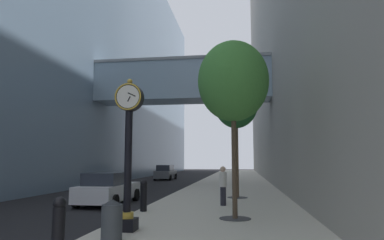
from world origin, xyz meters
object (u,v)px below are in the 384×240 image
at_px(street_clock, 128,145).
at_px(street_tree_mid_near, 236,104).
at_px(street_tree_near, 233,82).
at_px(trash_bin, 112,220).
at_px(pedestrian_walking, 223,184).
at_px(car_white_near, 108,189).
at_px(bollard_third, 144,195).
at_px(car_grey_mid, 166,173).
at_px(bollard_nearest, 59,224).

height_order(street_clock, street_tree_mid_near, street_tree_mid_near).
xyz_separation_m(street_tree_near, trash_bin, (-2.96, -3.92, -4.31)).
relative_size(pedestrian_walking, car_white_near, 0.39).
xyz_separation_m(street_tree_mid_near, pedestrian_walking, (-0.59, -3.37, -4.24)).
bearing_deg(bollard_third, car_white_near, 131.90).
distance_m(car_white_near, car_grey_mid, 21.83).
bearing_deg(street_tree_near, street_clock, -140.65).
relative_size(bollard_third, car_white_near, 0.27).
xyz_separation_m(bollard_nearest, bollard_third, (0.00, 6.51, 0.00)).
relative_size(bollard_nearest, street_tree_near, 0.19).
bearing_deg(street_clock, car_white_near, 115.77).
relative_size(bollard_third, street_tree_mid_near, 0.19).
distance_m(pedestrian_walking, car_white_near, 5.78).
height_order(street_clock, trash_bin, street_clock).
bearing_deg(street_clock, bollard_third, 98.91).
relative_size(street_clock, car_white_near, 0.99).
bearing_deg(street_clock, pedestrian_walking, 67.73).
distance_m(bollard_nearest, bollard_third, 6.51).
bearing_deg(car_white_near, bollard_third, -48.10).
relative_size(car_white_near, car_grey_mid, 0.97).
distance_m(bollard_third, pedestrian_walking, 3.79).
bearing_deg(car_grey_mid, street_tree_near, -72.38).
bearing_deg(car_grey_mid, trash_bin, -79.97).
bearing_deg(street_tree_mid_near, bollard_third, -123.13).
bearing_deg(pedestrian_walking, bollard_third, -143.94).
bearing_deg(street_tree_near, car_grey_mid, 107.62).
bearing_deg(street_tree_near, bollard_nearest, -124.90).
distance_m(trash_bin, pedestrian_walking, 7.80).
relative_size(trash_bin, car_white_near, 0.23).
height_order(bollard_nearest, pedestrian_walking, pedestrian_walking).
distance_m(street_clock, street_tree_mid_near, 10.23).
bearing_deg(street_tree_near, street_tree_mid_near, 90.00).
distance_m(street_tree_near, street_tree_mid_near, 6.88).
height_order(bollard_nearest, car_white_near, car_white_near).
bearing_deg(street_tree_mid_near, car_white_near, -157.53).
bearing_deg(pedestrian_walking, car_grey_mid, 108.80).
distance_m(bollard_third, street_tree_near, 5.71).
relative_size(street_tree_mid_near, car_grey_mid, 1.42).
distance_m(bollard_nearest, street_tree_mid_near, 13.42).
bearing_deg(trash_bin, car_white_near, 112.34).
relative_size(street_tree_near, car_grey_mid, 1.37).
bearing_deg(trash_bin, street_clock, 93.81).
height_order(bollard_third, trash_bin, bollard_third).
bearing_deg(car_white_near, bollard_nearest, -74.28).
bearing_deg(trash_bin, bollard_nearest, -117.63).
bearing_deg(bollard_nearest, street_tree_near, 55.10).
relative_size(pedestrian_walking, car_grey_mid, 0.38).
bearing_deg(street_tree_near, bollard_third, 160.68).
relative_size(street_clock, street_tree_mid_near, 0.68).
bearing_deg(pedestrian_walking, bollard_nearest, -109.27).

